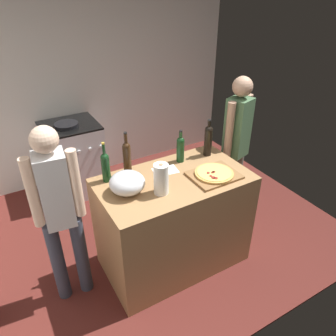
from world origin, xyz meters
TOP-DOWN VIEW (x-y plane):
  - ground_plane at (0.00, 1.33)m, footprint 3.82×3.26m
  - kitchen_wall_rear at (0.00, 2.71)m, footprint 3.82×0.10m
  - counter at (0.00, 0.68)m, footprint 1.28×0.73m
  - cutting_board at (0.31, 0.54)m, footprint 0.40×0.32m
  - pizza at (0.31, 0.54)m, footprint 0.33×0.33m
  - mixing_bowl at (-0.41, 0.69)m, footprint 0.28×0.28m
  - paper_towel_roll at (-0.19, 0.55)m, footprint 0.11×0.11m
  - wine_bottle_dark at (-0.30, 0.93)m, footprint 0.07×0.07m
  - wine_bottle_amber at (0.20, 0.90)m, footprint 0.07×0.07m
  - wine_bottle_green at (0.48, 0.88)m, footprint 0.07×0.07m
  - wine_bottle_clear at (-0.49, 0.93)m, footprint 0.07×0.07m
  - recipe_sheet at (-0.00, 0.82)m, footprint 0.23×0.18m
  - stove at (-0.43, 2.31)m, footprint 0.64×0.61m
  - person_in_stripes at (-0.93, 0.79)m, footprint 0.37×0.22m
  - person_in_red at (0.89, 0.95)m, footprint 0.36×0.25m

SIDE VIEW (x-z plane):
  - ground_plane at x=0.00m, z-range -0.02..0.00m
  - stove at x=-0.43m, z-range -0.02..0.92m
  - counter at x=0.00m, z-range 0.00..0.93m
  - person_in_stripes at x=-0.93m, z-range 0.11..1.68m
  - person_in_red at x=0.89m, z-range 0.11..1.71m
  - recipe_sheet at x=0.00m, z-range 0.93..0.94m
  - cutting_board at x=0.31m, z-range 0.93..0.95m
  - pizza at x=0.31m, z-range 0.95..0.98m
  - mixing_bowl at x=-0.41m, z-range 0.93..1.11m
  - paper_towel_roll at x=-0.19m, z-range 0.93..1.19m
  - wine_bottle_amber at x=0.20m, z-range 0.92..1.22m
  - wine_bottle_clear at x=-0.49m, z-range 0.90..1.25m
  - wine_bottle_green at x=0.48m, z-range 0.92..1.27m
  - wine_bottle_dark at x=-0.30m, z-range 0.91..1.29m
  - kitchen_wall_rear at x=0.00m, z-range 0.00..2.60m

